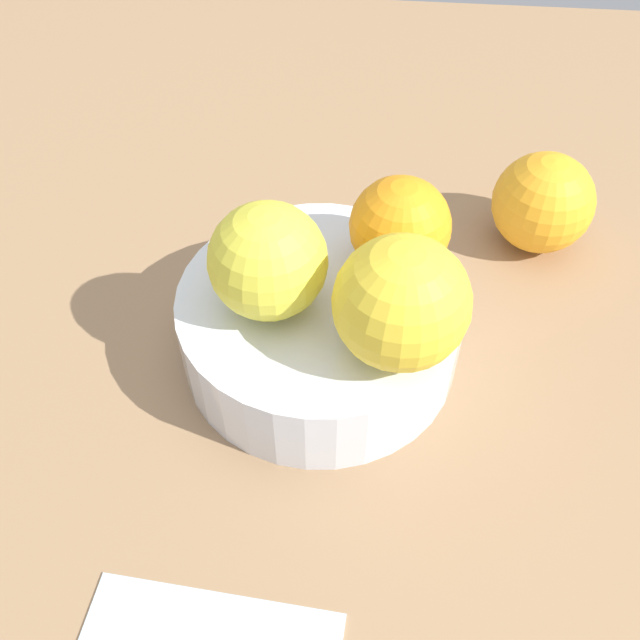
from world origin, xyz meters
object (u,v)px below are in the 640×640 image
at_px(orange_in_bowl_0, 400,227).
at_px(orange_loose_0, 543,203).
at_px(orange_in_bowl_2, 401,303).
at_px(fruit_bowl, 320,327).
at_px(orange_in_bowl_1, 268,261).

xyz_separation_m(orange_in_bowl_0, orange_loose_0, (-0.10, 0.11, -0.05)).
relative_size(orange_in_bowl_0, orange_in_bowl_2, 0.82).
relative_size(fruit_bowl, orange_in_bowl_2, 2.35).
distance_m(fruit_bowl, orange_in_bowl_1, 0.07).
distance_m(orange_in_bowl_0, orange_loose_0, 0.16).
bearing_deg(fruit_bowl, orange_in_bowl_1, -75.95).
relative_size(orange_in_bowl_2, orange_loose_0, 1.02).
height_order(orange_in_bowl_0, orange_loose_0, orange_in_bowl_0).
height_order(fruit_bowl, orange_in_bowl_0, orange_in_bowl_0).
relative_size(orange_in_bowl_0, orange_loose_0, 0.84).
bearing_deg(orange_in_bowl_0, fruit_bowl, -53.60).
bearing_deg(orange_in_bowl_2, orange_in_bowl_0, -178.72).
bearing_deg(fruit_bowl, orange_in_bowl_2, 53.02).
relative_size(orange_in_bowl_1, orange_in_bowl_2, 0.92).
bearing_deg(orange_in_bowl_1, fruit_bowl, 104.05).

